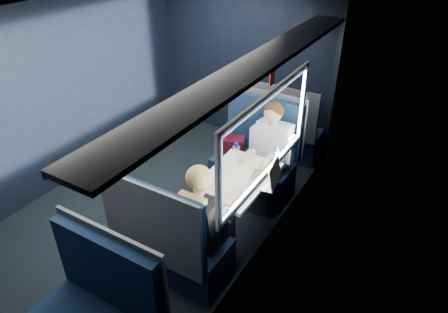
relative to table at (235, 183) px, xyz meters
The scene contains 12 objects.
ground 1.23m from the table, behind, with size 2.80×4.20×0.01m, color black.
room_shell 1.30m from the table, behind, with size 3.00×4.40×2.40m.
table is the anchor object (origin of this frame).
seat_bay_near 0.92m from the table, 102.92° to the left, with size 1.04×0.62×1.26m.
seat_bay_far 0.93m from the table, 101.78° to the right, with size 1.04×0.62×1.26m.
seat_row_front 1.82m from the table, 95.80° to the left, with size 1.04×0.51×1.16m.
man 0.70m from the table, 84.48° to the left, with size 0.53×0.56×1.32m.
woman 0.71m from the table, 84.55° to the right, with size 0.53×0.56×1.32m.
papers 0.14m from the table, 108.23° to the left, with size 0.54×0.77×0.01m, color white.
laptop 0.38m from the table, 12.42° to the left, with size 0.33×0.40×0.27m.
bottle_small 0.52m from the table, 54.02° to the left, with size 0.07×0.07×0.24m.
cup 0.40m from the table, 58.50° to the left, with size 0.07×0.07×0.09m, color white.
Camera 1 is at (2.69, -3.02, 3.11)m, focal length 32.00 mm.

